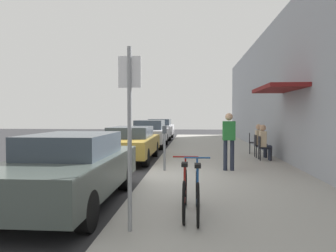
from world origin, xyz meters
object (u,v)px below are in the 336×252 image
object	(u,v)px
cafe_chair_1	(259,144)
cafe_chair_2	(253,142)
parked_car_0	(70,168)
parking_meter	(164,145)
street_sign	(130,124)
cafe_chair_0	(263,146)
bicycle_0	(197,194)
parked_car_2	(150,133)
parked_car_3	(160,129)
seated_patron_1	(260,139)
parked_car_1	(130,143)
seated_patron_0	(264,141)
bicycle_1	(185,192)
pedestrian_standing	(229,137)

from	to	relation	value
cafe_chair_1	cafe_chair_2	xyz separation A→B (m)	(0.00, 1.25, 0.00)
parked_car_0	parking_meter	world-z (taller)	parking_meter
street_sign	cafe_chair_0	distance (m)	8.21
bicycle_0	cafe_chair_0	distance (m)	7.09
parked_car_2	parked_car_3	xyz separation A→B (m)	(0.00, 5.52, 0.00)
seated_patron_1	parked_car_1	bearing A→B (deg)	-174.21
seated_patron_0	parked_car_2	bearing A→B (deg)	131.18
parked_car_1	bicycle_1	xyz separation A→B (m)	(2.26, -6.78, -0.21)
parked_car_1	parked_car_2	distance (m)	5.45
parking_meter	street_sign	world-z (taller)	street_sign
parked_car_0	bicycle_1	size ratio (longest dim) A/B	2.57
pedestrian_standing	parked_car_1	bearing A→B (deg)	143.75
parked_car_2	parking_meter	distance (m)	8.27
parked_car_1	seated_patron_0	bearing A→B (deg)	-2.82
street_sign	cafe_chair_1	world-z (taller)	street_sign
seated_patron_0	parking_meter	bearing A→B (deg)	-144.69
cafe_chair_1	parked_car_2	bearing A→B (deg)	134.88
parking_meter	parked_car_1	bearing A→B (deg)	120.10
bicycle_0	bicycle_1	distance (m)	0.23
seated_patron_1	bicycle_1	bearing A→B (deg)	-110.50
street_sign	parking_meter	bearing A→B (deg)	89.42
parked_car_0	parking_meter	xyz separation A→B (m)	(1.55, 3.35, 0.16)
parking_meter	cafe_chair_0	size ratio (longest dim) A/B	1.52
parked_car_2	street_sign	bearing A→B (deg)	-83.46
parked_car_3	parked_car_0	bearing A→B (deg)	-90.00
cafe_chair_0	parked_car_1	bearing A→B (deg)	177.20
parked_car_0	cafe_chair_1	world-z (taller)	parked_car_0
parked_car_1	cafe_chair_1	size ratio (longest dim) A/B	5.06
parked_car_2	bicycle_1	size ratio (longest dim) A/B	2.57
seated_patron_1	cafe_chair_2	xyz separation A→B (m)	(-0.06, 1.26, -0.19)
bicycle_1	seated_patron_1	size ratio (longest dim) A/B	1.33
bicycle_0	cafe_chair_1	world-z (taller)	bicycle_0
bicycle_0	parked_car_0	bearing A→B (deg)	160.63
parked_car_2	parked_car_0	bearing A→B (deg)	-90.00
bicycle_0	parked_car_3	bearing A→B (deg)	97.85
parked_car_2	cafe_chair_0	bearing A→B (deg)	-49.14
parked_car_2	bicycle_1	xyz separation A→B (m)	(2.26, -12.23, -0.28)
cafe_chair_2	parking_meter	bearing A→B (deg)	-127.24
bicycle_1	cafe_chair_2	distance (m)	8.95
parked_car_3	cafe_chair_1	bearing A→B (deg)	-64.82
parked_car_3	pedestrian_standing	xyz separation A→B (m)	(3.45, -13.50, 0.36)
cafe_chair_0	seated_patron_1	bearing A→B (deg)	85.40
bicycle_0	cafe_chair_0	bearing A→B (deg)	69.72
parking_meter	street_sign	distance (m)	5.02
seated_patron_0	street_sign	bearing A→B (deg)	-115.22
bicycle_1	pedestrian_standing	distance (m)	4.46
street_sign	parked_car_2	bearing A→B (deg)	96.54
street_sign	cafe_chair_1	distance (m)	8.89
parked_car_3	seated_patron_1	world-z (taller)	parked_car_3
cafe_chair_0	cafe_chair_1	bearing A→B (deg)	90.01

